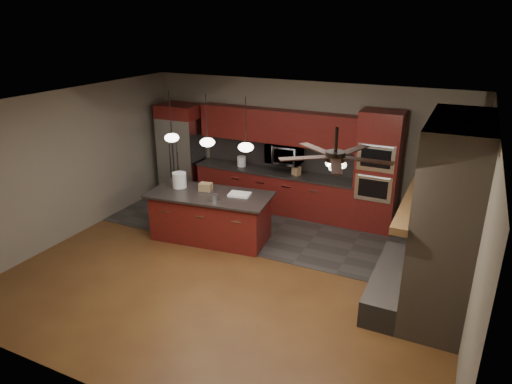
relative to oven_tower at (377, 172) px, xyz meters
The scene contains 22 objects.
ground 3.40m from the oven_tower, 122.27° to the right, with size 7.00×7.00×0.00m, color brown.
ceiling 3.57m from the oven_tower, 122.27° to the right, with size 7.00×6.00×0.02m, color white.
back_wall 1.74m from the oven_tower, 169.75° to the left, with size 7.00×0.02×2.80m, color #665F52.
right_wall 3.25m from the oven_tower, 56.24° to the right, with size 0.02×6.00×2.80m, color #665F52.
left_wall 5.86m from the oven_tower, 152.62° to the right, with size 0.02×6.00×2.80m, color #665F52.
slate_tile_patch 2.26m from the oven_tower, 152.30° to the right, with size 7.00×2.40×0.01m, color #32302D.
fireplace_column 2.66m from the oven_tower, 59.73° to the right, with size 1.30×2.10×2.80m.
back_cabinetry 2.20m from the oven_tower, behind, with size 3.59×0.64×2.20m.
oven_tower is the anchor object (origin of this frame).
microwave 1.98m from the oven_tower, behind, with size 0.73×0.41×0.50m, color silver.
refrigerator 4.49m from the oven_tower, behind, with size 0.94×0.75×2.17m.
kitchen_island 3.33m from the oven_tower, 146.00° to the right, with size 2.39×1.30×0.92m.
white_bucket 3.84m from the oven_tower, 152.72° to the right, with size 0.27×0.27×0.29m, color silver.
paint_can 3.22m from the oven_tower, 140.53° to the right, with size 0.16×0.16×0.10m, color #B8B8BE.
paint_tray 2.73m from the oven_tower, 142.65° to the right, with size 0.39×0.27×0.04m, color white.
cardboard_box 3.33m from the oven_tower, 149.22° to the right, with size 0.23×0.17×0.15m, color olive.
counter_bucket 2.98m from the oven_tower, behind, with size 0.19×0.19×0.22m, color white.
counter_box 1.67m from the oven_tower, behind, with size 0.16×0.13×0.18m, color #98734E.
pendant_left 3.97m from the oven_tower, 149.26° to the right, with size 0.26×0.26×0.92m.
pendant_center 3.37m from the oven_tower, 142.53° to the right, with size 0.26×0.26×0.92m.
pendant_right 2.83m from the oven_tower, 132.87° to the right, with size 0.26×0.26×0.92m.
ceiling_fan 3.72m from the oven_tower, 88.36° to the right, with size 1.27×1.33×0.41m.
Camera 1 is at (3.19, -5.90, 3.99)m, focal length 32.00 mm.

